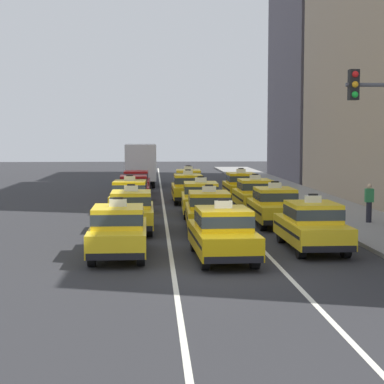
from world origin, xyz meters
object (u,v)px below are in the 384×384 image
taxi_right_second (274,206)px  taxi_right_fourth (241,185)px  box_truck_left_sixth (140,163)px  taxi_center_nearest (223,232)px  taxi_left_third (130,196)px  taxi_center_third (201,198)px  taxi_center_second (209,211)px  taxi_right_nearest (312,225)px  taxi_left_nearest (118,230)px  sedan_left_fourth (134,188)px  taxi_left_second (131,210)px  taxi_right_third (255,194)px  pedestrian_by_storefront (369,203)px  sedan_left_fifth (136,182)px  taxi_center_fifth (188,181)px  taxi_center_fourth (188,188)px

taxi_right_second → taxi_right_fourth: bearing=89.6°
box_truck_left_sixth → taxi_center_nearest: (3.20, -30.67, -0.90)m
taxi_left_third → taxi_center_third: 3.71m
taxi_center_second → taxi_right_nearest: bearing=-54.0°
taxi_left_nearest → sedan_left_fourth: bearing=90.1°
taxi_left_second → taxi_center_nearest: (3.10, -6.38, 0.00)m
taxi_right_nearest → taxi_right_third: 11.69m
taxi_center_third → pedestrian_by_storefront: taxi_center_third is taller
sedan_left_fifth → taxi_right_nearest: taxi_right_nearest is taller
taxi_center_third → taxi_right_nearest: bearing=-72.3°
taxi_center_nearest → taxi_center_second: size_ratio=1.01×
taxi_left_nearest → taxi_center_third: 11.19m
taxi_center_fifth → taxi_right_third: 10.12m
taxi_center_nearest → sedan_left_fourth: bearing=100.4°
taxi_center_second → taxi_center_fifth: bearing=89.8°
pedestrian_by_storefront → taxi_center_nearest: bearing=-134.1°
taxi_center_fourth → taxi_right_third: bearing=-54.0°
taxi_center_second → taxi_center_fifth: (0.07, 17.00, 0.00)m
taxi_left_nearest → sedan_left_fifth: bearing=90.0°
taxi_left_second → sedan_left_fifth: bearing=90.8°
box_truck_left_sixth → taxi_right_third: 18.54m
taxi_left_second → taxi_right_nearest: size_ratio=1.00×
taxi_center_fourth → taxi_center_fifth: (0.30, 5.20, 0.00)m
taxi_right_nearest → taxi_right_third: same height
taxi_left_second → taxi_right_second: same height
taxi_left_third → pedestrian_by_storefront: (10.59, -5.15, 0.13)m
taxi_right_nearest → taxi_center_second: bearing=126.0°
taxi_left_second → box_truck_left_sixth: size_ratio=0.65×
taxi_left_second → sedan_left_fifth: 16.89m
sedan_left_fifth → taxi_right_third: bearing=-57.3°
taxi_center_nearest → taxi_left_third: bearing=105.0°
taxi_left_second → taxi_right_nearest: (6.34, -4.81, 0.00)m
taxi_right_third → taxi_center_fifth: bearing=107.0°
taxi_center_third → pedestrian_by_storefront: size_ratio=2.73×
taxi_center_third → taxi_center_second: bearing=-90.6°
taxi_right_third → pedestrian_by_storefront: (4.12, -5.83, 0.13)m
box_truck_left_sixth → taxi_center_fifth: size_ratio=1.52×
taxi_center_third → taxi_right_nearest: same height
taxi_center_nearest → taxi_center_third: (0.12, 11.34, 0.00)m
sedan_left_fourth → taxi_center_second: (3.42, -12.30, 0.03)m
taxi_center_third → taxi_right_nearest: 10.25m
taxi_center_nearest → taxi_right_third: size_ratio=1.01×
taxi_left_second → taxi_center_second: bearing=-7.7°
taxi_center_second → taxi_right_nearest: same height
taxi_right_nearest → taxi_right_second: 6.15m
taxi_center_fifth → taxi_right_nearest: bearing=-81.7°
sedan_left_fourth → box_truck_left_sixth: bearing=89.3°
taxi_center_nearest → taxi_right_third: (3.09, 13.26, 0.00)m
sedan_left_fifth → taxi_center_nearest: 23.50m
taxi_left_third → taxi_center_nearest: 13.03m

